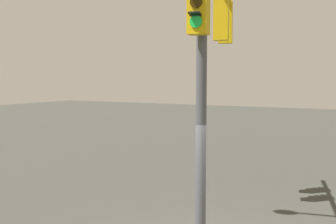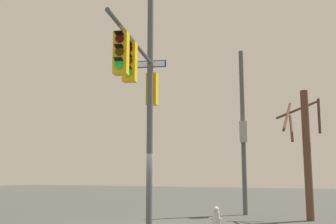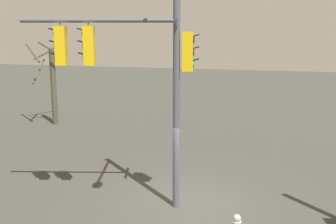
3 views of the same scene
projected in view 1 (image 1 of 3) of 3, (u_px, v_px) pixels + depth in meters
name	position (u px, v px, depth m)	size (l,w,h in m)	color
main_signal_pole_assembly	(203.00, 5.00, 8.10)	(3.38, 5.10, 8.52)	#4C4F54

